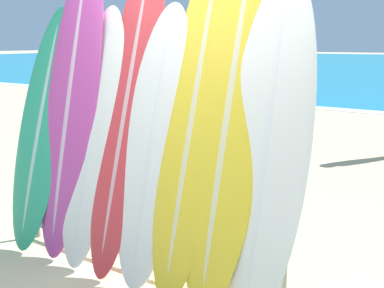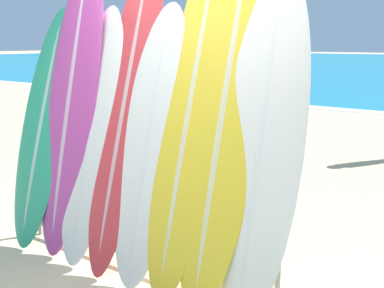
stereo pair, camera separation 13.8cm
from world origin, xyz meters
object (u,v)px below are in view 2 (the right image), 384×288
at_px(surfboard_slot_7, 261,150).
at_px(person_near_water, 145,109).
at_px(surfboard_slot_0, 44,127).
at_px(surfboard_slot_1, 71,104).
at_px(surfboard_rack, 135,214).
at_px(surfboard_slot_4, 150,145).
at_px(surfboard_slot_2, 92,135).
at_px(surfboard_slot_3, 125,109).
at_px(surfboard_slot_6, 224,120).
at_px(surfboard_slot_5, 191,116).

height_order(surfboard_slot_7, person_near_water, surfboard_slot_7).
xyz_separation_m(surfboard_slot_0, surfboard_slot_1, (0.33, 0.04, 0.23)).
bearing_deg(surfboard_slot_0, surfboard_slot_1, 7.68).
relative_size(surfboard_slot_1, person_near_water, 1.59).
height_order(surfboard_rack, person_near_water, person_near_water).
height_order(surfboard_slot_4, surfboard_slot_7, surfboard_slot_7).
bearing_deg(surfboard_slot_7, surfboard_slot_2, -179.84).
distance_m(surfboard_slot_3, surfboard_slot_7, 1.22).
bearing_deg(person_near_water, surfboard_slot_2, -131.16).
bearing_deg(surfboard_slot_4, surfboard_slot_7, 0.69).
relative_size(surfboard_slot_2, surfboard_slot_4, 1.00).
bearing_deg(surfboard_slot_1, surfboard_slot_2, -8.03).
height_order(surfboard_slot_0, surfboard_slot_1, surfboard_slot_1).
relative_size(surfboard_rack, surfboard_slot_0, 1.16).
xyz_separation_m(surfboard_slot_6, person_near_water, (-2.58, 2.23, -0.41)).
height_order(surfboard_slot_0, surfboard_slot_3, surfboard_slot_3).
bearing_deg(surfboard_slot_6, surfboard_slot_1, -179.48).
relative_size(surfboard_slot_4, surfboard_slot_5, 0.82).
bearing_deg(surfboard_rack, surfboard_slot_1, 174.76).
xyz_separation_m(surfboard_slot_1, surfboard_slot_3, (0.59, 0.04, 0.00)).
distance_m(surfboard_slot_5, surfboard_slot_7, 0.60).
height_order(surfboard_slot_2, surfboard_slot_3, surfboard_slot_3).
bearing_deg(surfboard_slot_5, surfboard_slot_4, -167.69).
bearing_deg(surfboard_slot_5, person_near_water, 136.04).
height_order(surfboard_slot_0, surfboard_slot_5, surfboard_slot_5).
height_order(surfboard_slot_2, person_near_water, surfboard_slot_2).
xyz_separation_m(surfboard_rack, surfboard_slot_3, (-0.16, 0.11, 0.82)).
bearing_deg(surfboard_slot_3, surfboard_slot_4, -14.64).
bearing_deg(surfboard_slot_0, surfboard_slot_2, 0.58).
distance_m(surfboard_slot_2, surfboard_slot_4, 0.63).
xyz_separation_m(surfboard_slot_2, person_near_water, (-1.35, 2.28, -0.17)).
height_order(surfboard_slot_0, surfboard_slot_2, surfboard_slot_0).
relative_size(surfboard_slot_1, surfboard_slot_2, 1.22).
xyz_separation_m(surfboard_rack, surfboard_slot_2, (-0.47, 0.03, 0.58)).
distance_m(surfboard_slot_7, person_near_water, 3.68).
xyz_separation_m(surfboard_slot_0, surfboard_slot_2, (0.61, 0.01, -0.01)).
height_order(surfboard_slot_1, surfboard_slot_3, surfboard_slot_3).
bearing_deg(surfboard_slot_7, person_near_water, 141.65).
xyz_separation_m(surfboard_slot_3, surfboard_slot_5, (0.63, -0.01, -0.00)).
bearing_deg(surfboard_slot_1, surfboard_slot_6, 0.52).
relative_size(surfboard_slot_7, person_near_water, 1.40).
bearing_deg(surfboard_slot_3, surfboard_slot_2, -166.24).
relative_size(surfboard_slot_2, surfboard_slot_6, 0.81).
xyz_separation_m(surfboard_slot_3, person_near_water, (-1.66, 2.20, -0.41)).
bearing_deg(surfboard_slot_7, surfboard_slot_5, 174.19).
height_order(surfboard_slot_5, person_near_water, surfboard_slot_5).
bearing_deg(surfboard_slot_1, surfboard_slot_3, 3.65).
relative_size(surfboard_slot_1, surfboard_slot_5, 1.00).
xyz_separation_m(surfboard_slot_4, surfboard_slot_5, (0.32, 0.07, 0.24)).
distance_m(surfboard_rack, surfboard_slot_2, 0.75).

